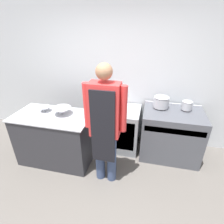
{
  "coord_description": "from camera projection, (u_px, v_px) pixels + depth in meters",
  "views": [
    {
      "loc": [
        0.61,
        -1.29,
        2.24
      ],
      "look_at": [
        0.07,
        1.06,
        1.01
      ],
      "focal_mm": 28.0,
      "sensor_mm": 36.0,
      "label": 1
    }
  ],
  "objects": [
    {
      "name": "sauce_pot",
      "position": [
        187.0,
        105.0,
        2.98
      ],
      "size": [
        0.18,
        0.18,
        0.16
      ],
      "color": "#B2B5BC",
      "rests_on": "stove"
    },
    {
      "name": "person_cook",
      "position": [
        105.0,
        122.0,
        2.37
      ],
      "size": [
        0.59,
        0.24,
        1.83
      ],
      "color": "#38476B",
      "rests_on": "ground_plane"
    },
    {
      "name": "prep_counter",
      "position": [
        56.0,
        138.0,
        3.05
      ],
      "size": [
        1.29,
        0.71,
        0.9
      ],
      "color": "#2D2D33",
      "rests_on": "ground_plane"
    },
    {
      "name": "fridge_unit",
      "position": [
        121.0,
        128.0,
        3.4
      ],
      "size": [
        0.68,
        0.67,
        0.81
      ],
      "color": "#93999E",
      "rests_on": "ground_plane"
    },
    {
      "name": "mixing_bowl",
      "position": [
        62.0,
        111.0,
        2.85
      ],
      "size": [
        0.3,
        0.3,
        0.12
      ],
      "color": "#B2B5BC",
      "rests_on": "prep_counter"
    },
    {
      "name": "stock_pot",
      "position": [
        161.0,
        101.0,
        3.06
      ],
      "size": [
        0.27,
        0.27,
        0.21
      ],
      "color": "#B2B5BC",
      "rests_on": "stove"
    },
    {
      "name": "ground_plane",
      "position": [
        88.0,
        217.0,
        2.26
      ],
      "size": [
        14.0,
        14.0,
        0.0
      ],
      "primitive_type": "plane",
      "color": "#5B5651"
    },
    {
      "name": "small_bowl",
      "position": [
        45.0,
        109.0,
        2.96
      ],
      "size": [
        0.2,
        0.2,
        0.08
      ],
      "color": "#B2B5BC",
      "rests_on": "prep_counter"
    },
    {
      "name": "stove",
      "position": [
        170.0,
        134.0,
        3.16
      ],
      "size": [
        1.02,
        0.72,
        0.91
      ],
      "color": "#4C4F56",
      "rests_on": "ground_plane"
    },
    {
      "name": "wall_back",
      "position": [
        119.0,
        75.0,
        3.34
      ],
      "size": [
        8.0,
        0.05,
        2.7
      ],
      "color": "silver",
      "rests_on": "ground_plane"
    }
  ]
}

